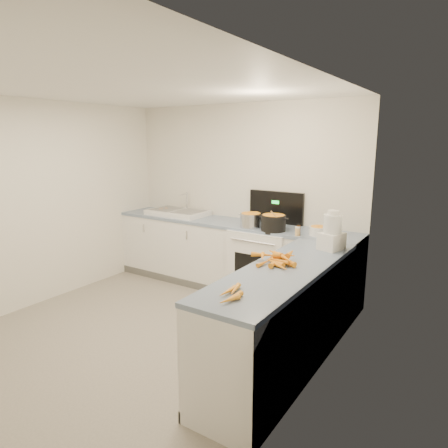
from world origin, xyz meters
The scene contains 19 objects.
floor centered at (0.00, 0.00, 0.00)m, with size 3.50×4.00×0.00m, color gray, non-canonical shape.
ceiling centered at (0.00, 0.00, 2.50)m, with size 3.50×4.00×0.00m, color silver, non-canonical shape.
wall_back centered at (0.00, 2.00, 1.25)m, with size 3.50×2.50×0.00m, color silver, non-canonical shape.
wall_left centered at (-1.75, 0.00, 1.25)m, with size 4.00×2.50×0.00m, color silver, non-canonical shape.
wall_right centered at (1.75, 0.00, 1.25)m, with size 4.00×2.50×0.00m, color silver, non-canonical shape.
counter_back centered at (0.00, 1.70, 0.47)m, with size 3.50×0.62×0.94m.
counter_right centered at (1.45, 0.30, 0.47)m, with size 0.62×2.20×0.94m.
stove centered at (0.55, 1.69, 0.47)m, with size 0.76×0.65×1.36m.
sink centered at (-0.90, 1.70, 0.98)m, with size 0.86×0.52×0.31m.
steel_pot centered at (0.41, 1.56, 1.02)m, with size 0.27×0.27×0.20m, color silver.
black_pot centered at (0.73, 1.53, 1.03)m, with size 0.30×0.30×0.21m, color black.
wooden_spoon centered at (0.73, 1.53, 1.14)m, with size 0.02×0.02×0.39m, color #AD7A47.
mixing_bowl centered at (1.28, 1.60, 0.99)m, with size 0.22×0.22×0.10m, color white.
extract_bottle centered at (1.08, 1.48, 1.00)m, with size 0.05×0.05×0.11m, color #593319.
spice_jar centered at (1.07, 1.46, 0.99)m, with size 0.05×0.05×0.09m, color #E5B266.
food_processor centered at (1.59, 1.09, 1.11)m, with size 0.25×0.28×0.40m.
carrot_pile centered at (1.33, 0.40, 0.98)m, with size 0.45×0.46×0.09m.
peeled_carrots centered at (1.41, -0.50, 0.96)m, with size 0.16×0.36×0.04m.
peelings centered at (-1.15, 1.71, 1.02)m, with size 0.17×0.27×0.01m.
Camera 1 is at (2.80, -2.74, 2.03)m, focal length 32.00 mm.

